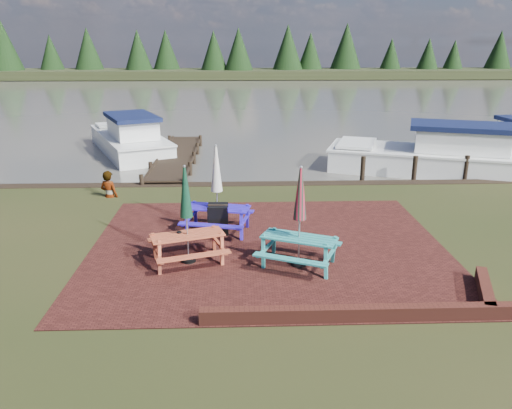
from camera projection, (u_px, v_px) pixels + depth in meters
The scene contains 13 objects.
ground at pixel (270, 264), 11.85m from camera, with size 120.00×120.00×0.00m, color black.
paving at pixel (268, 247), 12.79m from camera, with size 9.00×7.50×0.02m, color #341310.
brick_wall at pixel (390, 308), 9.58m from camera, with size 6.21×1.79×0.30m.
water at pixel (245, 98), 46.99m from camera, with size 120.00×60.00×0.02m, color #4D4A42.
far_treeline at pixel (242, 54), 73.52m from camera, with size 120.00×10.00×8.10m.
picnic_table_teal at pixel (299, 233), 11.49m from camera, with size 2.19×2.10×2.39m.
picnic_table_red at pixel (187, 230), 11.68m from camera, with size 2.08×1.96×2.36m.
picnic_table_blue at pixel (217, 203), 13.55m from camera, with size 2.06×1.92×2.43m.
chalkboard at pixel (218, 220), 13.44m from camera, with size 0.55×0.53×0.88m.
jetty at pixel (177, 156), 22.40m from camera, with size 1.76×9.08×1.00m.
boat_jetty at pixel (130, 140), 24.31m from camera, with size 5.37×7.86×2.16m.
boat_near at pixel (437, 157), 20.63m from camera, with size 8.92×5.55×2.28m.
person at pixel (107, 171), 16.69m from camera, with size 0.65×0.43×1.79m, color gray.
Camera 1 is at (-0.74, -10.80, 5.02)m, focal length 35.00 mm.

